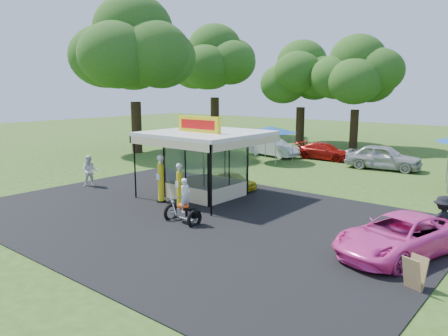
% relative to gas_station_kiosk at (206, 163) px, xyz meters
% --- Properties ---
extents(ground, '(120.00, 120.00, 0.00)m').
position_rel_gas_station_kiosk_xyz_m(ground, '(2.00, -4.99, -1.78)').
color(ground, '#2E4D18').
rests_on(ground, ground).
extents(asphalt_apron, '(20.00, 14.00, 0.04)m').
position_rel_gas_station_kiosk_xyz_m(asphalt_apron, '(2.00, -2.99, -1.76)').
color(asphalt_apron, black).
rests_on(asphalt_apron, ground).
extents(gas_station_kiosk, '(5.40, 5.40, 4.18)m').
position_rel_gas_station_kiosk_xyz_m(gas_station_kiosk, '(0.00, 0.00, 0.00)').
color(gas_station_kiosk, white).
rests_on(gas_station_kiosk, ground).
extents(gas_pump_left, '(0.44, 0.44, 2.38)m').
position_rel_gas_station_kiosk_xyz_m(gas_pump_left, '(-0.93, -2.29, -0.64)').
color(gas_pump_left, black).
rests_on(gas_pump_left, ground).
extents(gas_pump_right, '(0.41, 0.41, 2.18)m').
position_rel_gas_station_kiosk_xyz_m(gas_pump_right, '(0.61, -2.53, -0.74)').
color(gas_pump_right, black).
rests_on(gas_pump_right, ground).
extents(motorcycle, '(1.69, 0.83, 2.00)m').
position_rel_gas_station_kiosk_xyz_m(motorcycle, '(2.36, -4.00, -1.01)').
color(motorcycle, black).
rests_on(motorcycle, ground).
extents(spare_tires, '(0.84, 0.56, 0.70)m').
position_rel_gas_station_kiosk_xyz_m(spare_tires, '(-1.59, -1.00, -1.44)').
color(spare_tires, black).
rests_on(spare_tires, ground).
extents(a_frame_sign, '(0.59, 0.64, 0.96)m').
position_rel_gas_station_kiosk_xyz_m(a_frame_sign, '(11.55, -4.31, -1.29)').
color(a_frame_sign, '#593819').
rests_on(a_frame_sign, ground).
extents(kiosk_car, '(2.82, 1.13, 0.96)m').
position_rel_gas_station_kiosk_xyz_m(kiosk_car, '(-0.00, 2.21, -1.30)').
color(kiosk_car, yellow).
rests_on(kiosk_car, ground).
extents(pink_sedan, '(3.64, 5.41, 1.38)m').
position_rel_gas_station_kiosk_xyz_m(pink_sedan, '(10.37, -1.96, -1.09)').
color(pink_sedan, '#FB44B0').
rests_on(pink_sedan, ground).
extents(spectator_west, '(1.09, 1.12, 1.82)m').
position_rel_gas_station_kiosk_xyz_m(spectator_west, '(-6.62, -2.48, -0.87)').
color(spectator_west, white).
rests_on(spectator_west, ground).
extents(spectator_east_a, '(1.39, 1.33, 1.89)m').
position_rel_gas_station_kiosk_xyz_m(spectator_east_a, '(11.30, -0.34, -0.84)').
color(spectator_east_a, black).
rests_on(spectator_east_a, ground).
extents(bg_car_a, '(4.66, 2.20, 1.48)m').
position_rel_gas_station_kiosk_xyz_m(bg_car_a, '(-4.74, 13.67, -1.05)').
color(bg_car_a, white).
rests_on(bg_car_a, ground).
extents(bg_car_b, '(4.52, 1.91, 1.30)m').
position_rel_gas_station_kiosk_xyz_m(bg_car_b, '(-0.78, 14.90, -1.13)').
color(bg_car_b, '#A6120C').
rests_on(bg_car_b, ground).
extents(bg_car_c, '(5.24, 2.63, 1.71)m').
position_rel_gas_station_kiosk_xyz_m(bg_car_c, '(4.28, 13.56, -0.93)').
color(bg_car_c, '#A0A0A5').
rests_on(bg_car_c, ground).
extents(tent_west, '(3.88, 3.88, 2.72)m').
position_rel_gas_station_kiosk_xyz_m(tent_west, '(-3.48, 11.19, 0.67)').
color(tent_west, gray).
rests_on(tent_west, ground).
extents(oak_far_a, '(10.59, 10.59, 12.55)m').
position_rel_gas_station_kiosk_xyz_m(oak_far_a, '(-19.11, 22.98, 6.20)').
color(oak_far_a, black).
rests_on(oak_far_a, ground).
extents(oak_far_b, '(8.44, 8.44, 10.07)m').
position_rel_gas_station_kiosk_xyz_m(oak_far_b, '(-7.72, 23.12, 4.64)').
color(oak_far_b, black).
rests_on(oak_far_b, ground).
extents(oak_far_c, '(8.61, 8.61, 10.14)m').
position_rel_gas_station_kiosk_xyz_m(oak_far_c, '(-1.79, 22.74, 4.66)').
color(oak_far_c, black).
rests_on(oak_far_c, ground).
extents(oak_near, '(11.28, 11.28, 12.99)m').
position_rel_gas_station_kiosk_xyz_m(oak_near, '(-15.27, 8.05, 6.36)').
color(oak_near, black).
rests_on(oak_near, ground).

